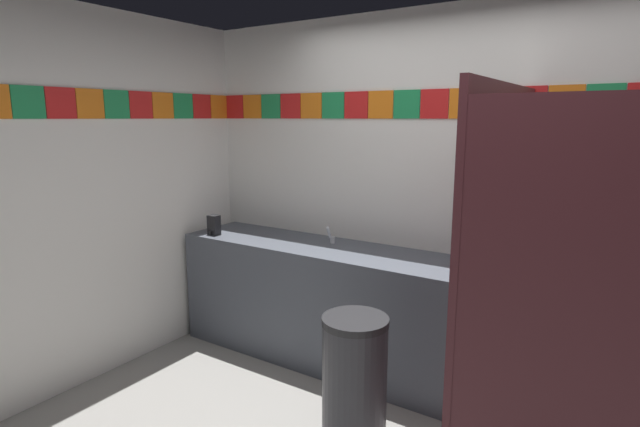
# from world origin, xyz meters

# --- Properties ---
(wall_back) EXTENTS (4.23, 0.09, 2.56)m
(wall_back) POSITION_xyz_m (0.00, 1.44, 1.29)
(wall_back) COLOR white
(wall_back) RESTS_ON ground_plane
(wall_side) EXTENTS (0.09, 2.81, 2.56)m
(wall_side) POSITION_xyz_m (-2.15, -0.00, 1.29)
(wall_side) COLOR white
(wall_side) RESTS_ON ground_plane
(vanity_counter) EXTENTS (2.34, 0.59, 0.89)m
(vanity_counter) POSITION_xyz_m (-0.90, 1.11, 0.45)
(vanity_counter) COLOR #4C515B
(vanity_counter) RESTS_ON ground_plane
(faucet_center) EXTENTS (0.04, 0.10, 0.14)m
(faucet_center) POSITION_xyz_m (-0.90, 1.20, 0.95)
(faucet_center) COLOR silver
(faucet_center) RESTS_ON vanity_counter
(soap_dispenser) EXTENTS (0.09, 0.09, 0.16)m
(soap_dispenser) POSITION_xyz_m (-1.85, 0.93, 0.97)
(soap_dispenser) COLOR black
(soap_dispenser) RESTS_ON vanity_counter
(stall_divider) EXTENTS (0.92, 1.34, 2.00)m
(stall_divider) POSITION_xyz_m (0.58, 0.48, 1.00)
(stall_divider) COLOR #471E23
(stall_divider) RESTS_ON ground_plane
(toilet) EXTENTS (0.39, 0.49, 0.74)m
(toilet) POSITION_xyz_m (1.01, 0.97, 0.30)
(toilet) COLOR white
(toilet) RESTS_ON ground_plane
(trash_bin) EXTENTS (0.37, 0.37, 0.76)m
(trash_bin) POSITION_xyz_m (-0.20, 0.34, 0.38)
(trash_bin) COLOR #333338
(trash_bin) RESTS_ON ground_plane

